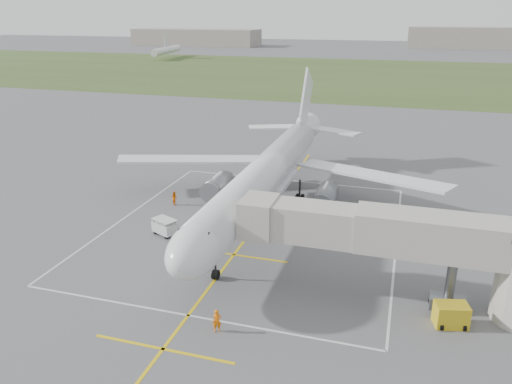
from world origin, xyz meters
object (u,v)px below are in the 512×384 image
(airliner, at_px, (266,174))
(baggage_cart, at_px, (165,227))
(jet_bridge, at_px, (422,246))
(gpu_unit, at_px, (451,315))
(ramp_worker_nose, at_px, (217,321))
(ramp_worker_wing, at_px, (175,198))

(airliner, distance_m, baggage_cart, 12.24)
(jet_bridge, bearing_deg, baggage_cart, 166.64)
(airliner, relative_size, gpu_unit, 18.63)
(ramp_worker_nose, bearing_deg, ramp_worker_wing, 95.66)
(airliner, height_order, ramp_worker_nose, airliner)
(ramp_worker_wing, bearing_deg, ramp_worker_nose, 152.16)
(ramp_worker_nose, relative_size, ramp_worker_wing, 1.06)
(gpu_unit, distance_m, ramp_worker_nose, 16.30)
(airliner, height_order, baggage_cart, airliner)
(ramp_worker_wing, bearing_deg, baggage_cart, 138.90)
(airliner, xyz_separation_m, jet_bridge, (15.72, -14.25, 0.35))
(ramp_worker_nose, xyz_separation_m, ramp_worker_wing, (-13.29, 21.01, -0.05))
(jet_bridge, bearing_deg, ramp_worker_nose, -149.54)
(jet_bridge, xyz_separation_m, baggage_cart, (-23.63, 5.61, -3.89))
(baggage_cart, height_order, ramp_worker_wing, baggage_cart)
(baggage_cart, bearing_deg, jet_bridge, 11.39)
(gpu_unit, bearing_deg, airliner, 123.36)
(gpu_unit, height_order, baggage_cart, gpu_unit)
(airliner, distance_m, ramp_worker_wing, 11.22)
(gpu_unit, bearing_deg, jet_bridge, 122.26)
(ramp_worker_nose, distance_m, ramp_worker_wing, 24.86)
(ramp_worker_nose, height_order, ramp_worker_wing, ramp_worker_nose)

